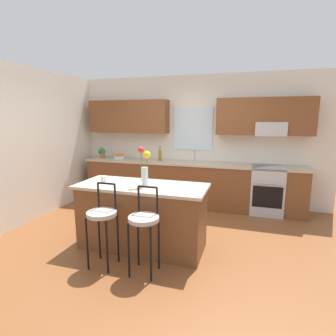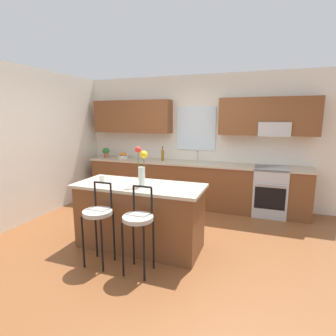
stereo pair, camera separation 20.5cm
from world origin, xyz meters
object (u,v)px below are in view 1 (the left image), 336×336
kitchen_island (142,216)px  bar_stool_near (102,217)px  bottle_olive_oil (160,155)px  fruit_bowl_oranges (119,157)px  mug_ceramic (104,179)px  flower_vase (145,166)px  potted_plant_small (102,152)px  oven_range (267,190)px  bar_stool_middle (144,223)px

kitchen_island → bar_stool_near: bearing=-114.9°
bottle_olive_oil → kitchen_island: bearing=-78.0°
fruit_bowl_oranges → bottle_olive_oil: bottle_olive_oil is taller
kitchen_island → fruit_bowl_oranges: bearing=124.5°
mug_ceramic → fruit_bowl_oranges: bearing=111.8°
bar_stool_near → flower_vase: flower_vase is taller
kitchen_island → potted_plant_small: 2.81m
potted_plant_small → flower_vase: bearing=-47.6°
kitchen_island → flower_vase: flower_vase is taller
flower_vase → bar_stool_near: bearing=-123.1°
oven_range → bar_stool_middle: size_ratio=0.88×
flower_vase → potted_plant_small: flower_vase is taller
oven_range → bar_stool_near: 3.31m
fruit_bowl_oranges → bar_stool_near: bearing=-66.8°
bar_stool_middle → potted_plant_small: size_ratio=4.53×
oven_range → potted_plant_small: size_ratio=4.00×
flower_vase → fruit_bowl_oranges: 2.57m
bottle_olive_oil → mug_ceramic: bearing=-94.1°
kitchen_island → bottle_olive_oil: bearing=102.0°
mug_ceramic → fruit_bowl_oranges: size_ratio=0.38×
bar_stool_near → bar_stool_middle: (0.55, 0.00, 0.00)m
oven_range → bottle_olive_oil: 2.26m
bar_stool_middle → mug_ceramic: 1.08m
bar_stool_near → fruit_bowl_oranges: bearing=113.2°
flower_vase → bottle_olive_oil: flower_vase is taller
oven_range → potted_plant_small: 3.64m
flower_vase → mug_ceramic: bearing=176.6°
oven_range → bar_stool_middle: (-1.48, -2.61, 0.18)m
bottle_olive_oil → bar_stool_middle: bearing=-75.0°
bar_stool_middle → bottle_olive_oil: bearing=105.0°
oven_range → bar_stool_near: (-2.03, -2.61, 0.18)m
bar_stool_near → bottle_olive_oil: (-0.16, 2.63, 0.40)m
kitchen_island → potted_plant_small: potted_plant_small is taller
potted_plant_small → mug_ceramic: bearing=-58.6°
flower_vase → mug_ceramic: 0.69m
bar_stool_near → flower_vase: (0.35, 0.54, 0.56)m
oven_range → bar_stool_near: bearing=-127.9°
kitchen_island → mug_ceramic: (-0.58, -0.02, 0.50)m
fruit_bowl_oranges → bottle_olive_oil: 0.97m
bar_stool_middle → mug_ceramic: bearing=146.0°
oven_range → kitchen_island: bearing=-131.0°
flower_vase → kitchen_island: bearing=143.1°
potted_plant_small → bar_stool_near: bearing=-59.3°
kitchen_island → bar_stool_near: (-0.27, -0.59, 0.17)m
kitchen_island → bar_stool_near: 0.68m
oven_range → kitchen_island: 2.67m
bottle_olive_oil → fruit_bowl_oranges: bearing=180.0°
oven_range → kitchen_island: same height
flower_vase → mug_ceramic: flower_vase is taller
kitchen_island → bar_stool_middle: size_ratio=1.73×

